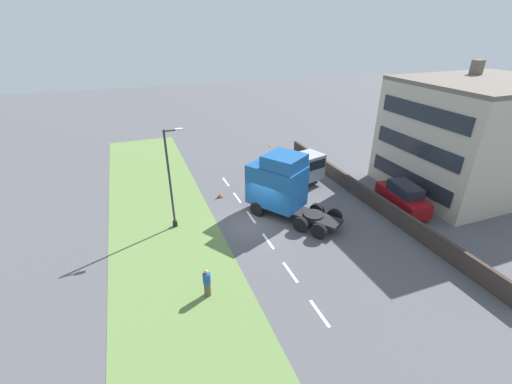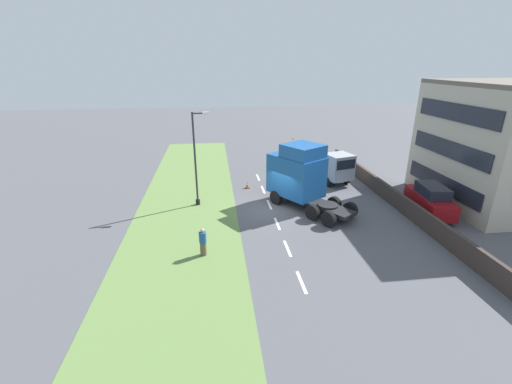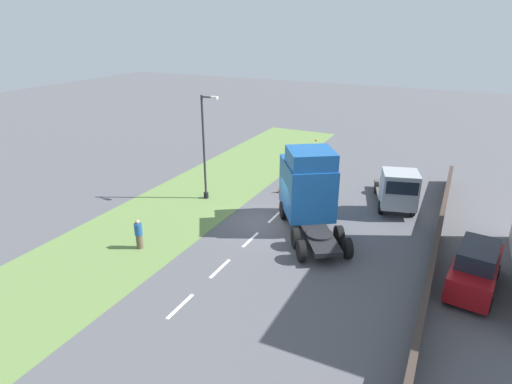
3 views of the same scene
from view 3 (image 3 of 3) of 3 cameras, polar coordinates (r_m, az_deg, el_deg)
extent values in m
plane|color=#515156|center=(24.85, 1.66, -4.12)|extent=(120.00, 120.00, 0.00)
cube|color=#607F42|center=(27.64, -9.73, -1.65)|extent=(7.00, 44.00, 0.01)
cube|color=white|center=(18.40, -10.05, -14.75)|extent=(0.16, 1.80, 0.00)
cube|color=white|center=(20.58, -4.81, -10.12)|extent=(0.16, 1.80, 0.00)
cube|color=white|center=(23.00, -0.73, -6.36)|extent=(0.16, 1.80, 0.00)
cube|color=white|center=(25.60, 2.50, -3.32)|extent=(0.16, 1.80, 0.00)
cube|color=white|center=(28.31, 5.11, -0.84)|extent=(0.16, 1.80, 0.00)
cube|color=white|center=(31.12, 7.25, 1.20)|extent=(0.16, 1.80, 0.00)
cube|color=#382D28|center=(22.82, 22.86, -6.77)|extent=(0.25, 24.00, 1.22)
cube|color=black|center=(23.37, 7.49, -4.26)|extent=(4.81, 6.40, 0.24)
cube|color=#195199|center=(24.10, 6.81, 0.63)|extent=(4.11, 4.47, 2.86)
cube|color=black|center=(26.03, 5.81, 0.82)|extent=(1.81, 1.20, 1.60)
cube|color=black|center=(25.61, 5.91, 3.45)|extent=(1.92, 1.27, 0.92)
cube|color=#195199|center=(22.97, 7.33, 4.51)|extent=(3.30, 3.31, 0.90)
sphere|color=orange|center=(24.55, 8.03, 6.86)|extent=(0.14, 0.14, 0.14)
cylinder|color=black|center=(21.98, 8.46, -5.56)|extent=(1.90, 1.90, 0.12)
cylinder|color=black|center=(25.28, 3.67, -2.39)|extent=(0.83, 1.05, 1.04)
cylinder|color=black|center=(25.77, 8.70, -2.12)|extent=(0.83, 1.05, 1.04)
cylinder|color=black|center=(22.17, 5.30, -6.11)|extent=(0.83, 1.05, 1.04)
cylinder|color=black|center=(22.73, 11.00, -5.70)|extent=(0.83, 1.05, 1.04)
cylinder|color=black|center=(21.02, 6.06, -7.81)|extent=(0.83, 1.05, 1.04)
cylinder|color=black|center=(21.61, 12.06, -7.32)|extent=(0.83, 1.05, 1.04)
cube|color=#999EA3|center=(26.64, 18.55, 0.37)|extent=(2.47, 2.42, 2.11)
cube|color=black|center=(25.58, 18.92, 0.45)|extent=(1.72, 0.52, 0.76)
cube|color=#4C4742|center=(29.62, 17.64, 0.23)|extent=(2.92, 4.02, 0.18)
cube|color=#4C4742|center=(27.70, 18.22, 0.52)|extent=(1.97, 0.64, 1.48)
cylinder|color=black|center=(27.25, 20.17, -2.19)|extent=(0.45, 0.84, 0.80)
cylinder|color=black|center=(26.97, 16.28, -1.94)|extent=(0.45, 0.84, 0.80)
cylinder|color=black|center=(30.30, 19.25, 0.34)|extent=(0.45, 0.84, 0.80)
cylinder|color=black|center=(30.05, 15.76, 0.58)|extent=(0.45, 0.84, 0.80)
cube|color=maroon|center=(21.03, 27.14, -9.39)|extent=(2.26, 4.64, 1.09)
cube|color=black|center=(20.51, 27.53, -7.35)|extent=(1.75, 2.61, 0.73)
cylinder|color=black|center=(22.58, 25.41, -8.35)|extent=(0.28, 0.66, 0.64)
cylinder|color=black|center=(22.52, 29.45, -9.22)|extent=(0.28, 0.66, 0.64)
cylinder|color=black|center=(20.07, 24.03, -12.02)|extent=(0.28, 0.66, 0.64)
cylinder|color=black|center=(20.01, 28.63, -13.02)|extent=(0.28, 0.66, 0.64)
cylinder|color=black|center=(28.34, -6.67, -0.44)|extent=(0.31, 0.31, 0.40)
cylinder|color=#2D2D33|center=(27.31, -6.95, 5.72)|extent=(0.14, 0.14, 6.74)
cylinder|color=#2D2D33|center=(26.36, -6.44, 12.46)|extent=(0.90, 0.10, 0.10)
cube|color=silver|center=(26.12, -5.58, 12.41)|extent=(0.44, 0.20, 0.16)
cylinder|color=brown|center=(22.81, -15.26, -6.37)|extent=(0.34, 0.34, 0.78)
cylinder|color=#1E4C8C|center=(22.50, -15.43, -4.80)|extent=(0.39, 0.39, 0.61)
sphere|color=tan|center=(22.33, -15.54, -3.85)|extent=(0.21, 0.21, 0.21)
cube|color=black|center=(29.19, 3.20, -0.04)|extent=(0.36, 0.36, 0.03)
cone|color=orange|center=(29.09, 3.21, 0.49)|extent=(0.28, 0.28, 0.55)
cylinder|color=white|center=(29.08, 3.21, 0.54)|extent=(0.17, 0.17, 0.07)
camera|label=1|loc=(16.42, -62.32, 16.50)|focal=24.00mm
camera|label=2|loc=(13.20, -71.03, 2.82)|focal=24.00mm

